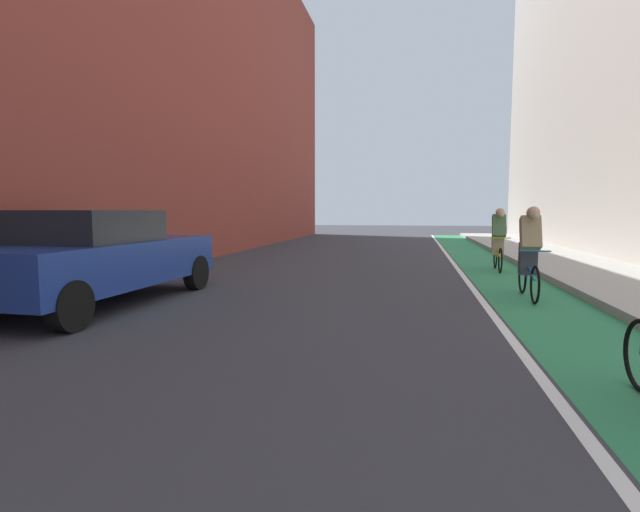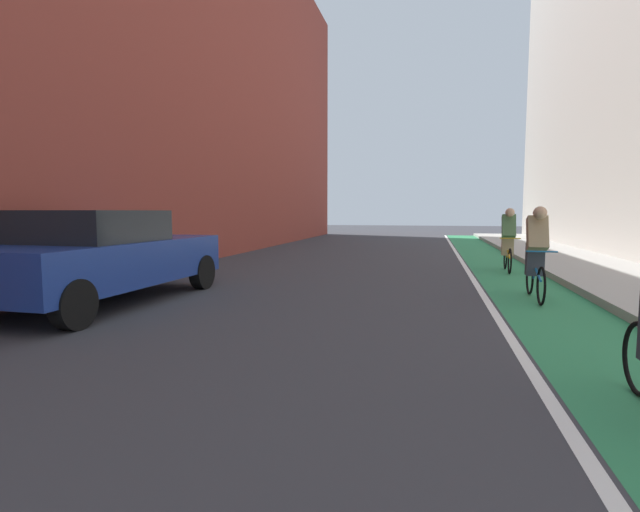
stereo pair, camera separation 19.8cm
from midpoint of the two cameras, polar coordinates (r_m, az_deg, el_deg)
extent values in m
plane|color=#38383D|center=(10.74, 3.60, -2.75)|extent=(81.48, 81.48, 0.00)
cube|color=#2D8451|center=(12.74, 21.74, -1.84)|extent=(1.60, 37.03, 0.00)
cube|color=white|center=(12.63, 17.70, -1.77)|extent=(0.12, 37.03, 0.00)
cube|color=#A8A59E|center=(13.25, 31.19, -1.67)|extent=(2.80, 37.03, 0.14)
cube|color=brown|center=(15.70, -20.47, 24.20)|extent=(3.00, 37.03, 13.33)
cube|color=navy|center=(8.63, -23.83, -0.65)|extent=(2.07, 4.51, 0.70)
cube|color=black|center=(8.42, -24.92, 3.09)|extent=(1.76, 1.92, 0.55)
cylinder|color=black|center=(10.53, -21.89, -1.48)|extent=(0.24, 0.67, 0.66)
cylinder|color=black|center=(9.59, -13.30, -1.88)|extent=(0.24, 0.67, 0.66)
cylinder|color=black|center=(6.84, -26.59, -5.20)|extent=(0.24, 0.67, 0.66)
torus|color=black|center=(4.86, 34.76, -10.03)|extent=(0.04, 0.61, 0.61)
torus|color=black|center=(8.52, 25.50, -3.25)|extent=(0.06, 0.63, 0.63)
torus|color=black|center=(9.54, 24.30, -2.33)|extent=(0.06, 0.63, 0.63)
cylinder|color=#1966A5|center=(9.00, 24.92, -1.38)|extent=(0.07, 0.96, 0.33)
cylinder|color=#1966A5|center=(9.17, 24.73, -0.75)|extent=(0.04, 0.12, 0.55)
cylinder|color=#1966A5|center=(8.53, 25.55, 0.48)|extent=(0.48, 0.04, 0.02)
cube|color=#333842|center=(9.09, 24.84, -0.36)|extent=(0.29, 0.25, 0.56)
cube|color=tan|center=(8.93, 25.10, 2.49)|extent=(0.33, 0.41, 0.60)
sphere|color=tan|center=(8.77, 25.38, 4.66)|extent=(0.22, 0.22, 0.22)
cube|color=beige|center=(9.05, 24.96, 2.66)|extent=(0.27, 0.28, 0.39)
torus|color=black|center=(12.43, 22.13, -0.58)|extent=(0.07, 0.63, 0.62)
torus|color=black|center=(13.47, 21.64, -0.13)|extent=(0.07, 0.63, 0.62)
cylinder|color=gold|center=(12.93, 21.91, 0.62)|extent=(0.09, 0.96, 0.33)
cylinder|color=gold|center=(13.11, 21.84, 1.04)|extent=(0.04, 0.12, 0.55)
cylinder|color=gold|center=(12.47, 22.18, 1.97)|extent=(0.48, 0.05, 0.02)
cube|color=tan|center=(13.03, 21.89, 1.32)|extent=(0.29, 0.25, 0.56)
cube|color=#4C7247|center=(12.88, 22.02, 3.32)|extent=(0.34, 0.41, 0.60)
sphere|color=tan|center=(12.72, 22.15, 4.83)|extent=(0.22, 0.22, 0.22)
camera|label=1|loc=(0.10, -89.08, 0.09)|focal=26.81mm
camera|label=2|loc=(0.10, 90.92, -0.09)|focal=26.81mm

